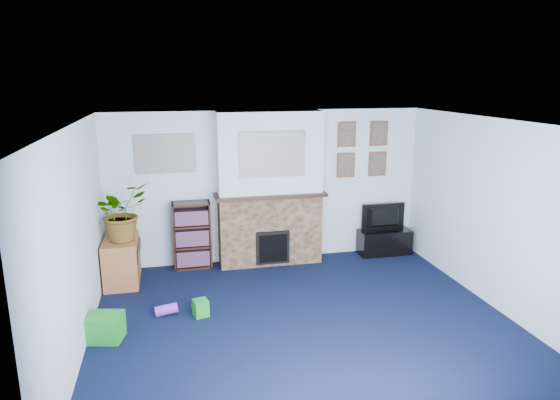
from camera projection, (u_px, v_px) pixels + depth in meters
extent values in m
cube|color=black|center=(304.00, 321.00, 6.07)|extent=(5.00, 4.50, 0.01)
cube|color=white|center=(306.00, 123.00, 5.49)|extent=(5.00, 4.50, 0.01)
cube|color=silver|center=(267.00, 187.00, 7.91)|extent=(5.00, 0.04, 2.40)
cube|color=silver|center=(386.00, 314.00, 3.65)|extent=(5.00, 0.04, 2.40)
cube|color=silver|center=(76.00, 242.00, 5.25)|extent=(0.04, 4.50, 2.40)
cube|color=silver|center=(495.00, 214.00, 6.31)|extent=(0.04, 4.50, 2.40)
cube|color=brown|center=(270.00, 229.00, 7.88)|extent=(1.60, 0.40, 1.10)
cube|color=brown|center=(270.00, 154.00, 7.59)|extent=(1.60, 0.40, 1.30)
cube|color=brown|center=(270.00, 194.00, 7.71)|extent=(1.72, 0.50, 0.05)
cube|color=brown|center=(273.00, 247.00, 7.74)|extent=(0.52, 0.08, 0.52)
cube|color=brown|center=(273.00, 248.00, 7.70)|extent=(0.44, 0.02, 0.44)
cube|color=gray|center=(272.00, 154.00, 7.38)|extent=(1.00, 0.03, 0.68)
cube|color=gray|center=(165.00, 154.00, 7.43)|extent=(0.90, 0.03, 0.58)
cube|color=brown|center=(347.00, 134.00, 7.98)|extent=(0.30, 0.03, 0.40)
cube|color=brown|center=(379.00, 133.00, 8.10)|extent=(0.30, 0.03, 0.40)
cube|color=brown|center=(346.00, 165.00, 8.10)|extent=(0.30, 0.03, 0.40)
cube|color=brown|center=(377.00, 164.00, 8.22)|extent=(0.30, 0.03, 0.40)
cube|color=black|center=(384.00, 241.00, 8.35)|extent=(0.87, 0.36, 0.41)
imported|color=black|center=(385.00, 217.00, 8.28)|extent=(0.75, 0.10, 0.43)
cube|color=black|center=(192.00, 233.00, 7.80)|extent=(0.58, 0.02, 1.05)
cube|color=black|center=(174.00, 236.00, 7.62)|extent=(0.03, 0.28, 1.05)
cube|color=black|center=(210.00, 234.00, 7.73)|extent=(0.03, 0.28, 1.05)
cube|color=black|center=(193.00, 266.00, 7.80)|extent=(0.56, 0.28, 0.03)
cube|color=black|center=(193.00, 246.00, 7.72)|extent=(0.56, 0.28, 0.03)
cube|color=black|center=(192.00, 225.00, 7.64)|extent=(0.56, 0.28, 0.03)
cube|color=black|center=(191.00, 203.00, 7.55)|extent=(0.56, 0.28, 0.03)
cube|color=black|center=(193.00, 257.00, 7.75)|extent=(0.50, 0.22, 0.24)
cube|color=black|center=(192.00, 237.00, 7.67)|extent=(0.50, 0.22, 0.24)
cube|color=black|center=(191.00, 217.00, 7.60)|extent=(0.50, 0.22, 0.22)
cube|color=#9D5E32|center=(122.00, 259.00, 7.17)|extent=(0.47, 0.84, 0.66)
imported|color=#26661E|center=(121.00, 212.00, 6.96)|extent=(0.96, 0.96, 0.81)
cube|color=gold|center=(263.00, 189.00, 7.65)|extent=(0.10, 0.06, 0.14)
cylinder|color=#B2BFC6|center=(287.00, 187.00, 7.73)|extent=(0.05, 0.05, 0.16)
sphere|color=slate|center=(235.00, 191.00, 7.56)|extent=(0.13, 0.13, 0.13)
cylinder|color=#198C26|center=(309.00, 187.00, 7.81)|extent=(0.06, 0.06, 0.12)
cube|color=#198C26|center=(105.00, 328.00, 5.62)|extent=(0.44, 0.38, 0.30)
sphere|color=#198C26|center=(197.00, 304.00, 6.33)|extent=(0.16, 0.16, 0.16)
cube|color=#198C26|center=(201.00, 308.00, 6.19)|extent=(0.21, 0.21, 0.21)
cylinder|color=purple|center=(167.00, 310.00, 6.22)|extent=(0.29, 0.13, 0.16)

